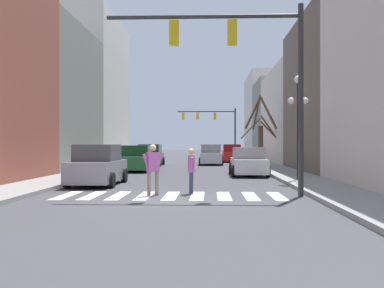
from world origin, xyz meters
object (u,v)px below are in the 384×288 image
object	(u,v)px
traffic_signal_near	(245,57)
car_parked_right_far	(150,156)
car_at_intersection	(98,166)
street_lamp_right_corner	(298,106)
street_tree_left_far	(260,134)
car_parked_right_near	(211,155)
car_parked_left_far	(232,154)
pedestrian_crossing_street	(191,167)
car_parked_right_mid	(136,159)
car_driving_away_lane	(248,162)
pedestrian_waiting_at_curb	(153,165)
traffic_signal_far	(213,121)
street_tree_right_mid	(262,141)

from	to	relation	value
traffic_signal_near	car_parked_right_far	world-z (taller)	traffic_signal_near
traffic_signal_near	car_at_intersection	size ratio (longest dim) A/B	1.54
street_lamp_right_corner	street_tree_left_far	xyz separation A→B (m)	(-0.03, 14.82, -0.94)
car_parked_right_near	car_parked_left_far	world-z (taller)	car_parked_left_far
street_lamp_right_corner	car_parked_right_far	bearing A→B (deg)	119.46
traffic_signal_near	pedestrian_crossing_street	size ratio (longest dim) A/B	4.13
car_parked_right_mid	pedestrian_crossing_street	size ratio (longest dim) A/B	2.77
car_driving_away_lane	pedestrian_crossing_street	bearing A→B (deg)	163.29
traffic_signal_near	car_parked_left_far	distance (m)	28.92
traffic_signal_near	car_parked_right_mid	distance (m)	15.34
pedestrian_crossing_street	pedestrian_waiting_at_curb	size ratio (longest dim) A/B	0.92
car_parked_right_mid	street_lamp_right_corner	bearing A→B (deg)	-132.93
traffic_signal_far	pedestrian_crossing_street	distance (m)	37.91
car_driving_away_lane	pedestrian_waiting_at_curb	world-z (taller)	pedestrian_waiting_at_curb
street_lamp_right_corner	car_parked_left_far	size ratio (longest dim) A/B	1.04
traffic_signal_far	car_parked_right_mid	xyz separation A→B (m)	(-5.19, -24.75, -3.72)
street_lamp_right_corner	car_parked_right_mid	size ratio (longest dim) A/B	1.06
traffic_signal_far	car_parked_right_near	world-z (taller)	traffic_signal_far
street_lamp_right_corner	car_parked_right_far	distance (m)	18.22
car_parked_right_far	car_at_intersection	bearing A→B (deg)	179.97
traffic_signal_far	street_tree_left_far	distance (m)	18.54
traffic_signal_near	pedestrian_crossing_street	bearing A→B (deg)	161.02
car_driving_away_lane	car_parked_right_far	world-z (taller)	car_parked_right_far
car_parked_left_far	traffic_signal_far	bearing A→B (deg)	9.94
car_parked_right_near	pedestrian_crossing_street	distance (m)	22.20
pedestrian_crossing_street	street_lamp_right_corner	bearing A→B (deg)	-52.25
traffic_signal_far	street_tree_right_mid	xyz separation A→B (m)	(4.00, -15.60, -2.50)
car_at_intersection	pedestrian_crossing_street	xyz separation A→B (m)	(4.17, -3.29, 0.15)
car_parked_left_far	car_at_intersection	size ratio (longest dim) A/B	1.05
traffic_signal_far	car_parked_right_mid	size ratio (longest dim) A/B	1.56
car_at_intersection	street_lamp_right_corner	bearing A→B (deg)	-80.30
car_parked_right_mid	pedestrian_waiting_at_curb	world-z (taller)	pedestrian_waiting_at_curb
car_at_intersection	pedestrian_crossing_street	world-z (taller)	car_at_intersection
traffic_signal_far	car_at_intersection	xyz separation A→B (m)	(-5.29, -34.43, -3.69)
car_at_intersection	pedestrian_waiting_at_curb	bearing A→B (deg)	-143.20
traffic_signal_near	car_parked_right_near	xyz separation A→B (m)	(-1.06, 22.82, -3.90)
car_parked_left_far	street_tree_left_far	distance (m)	8.76
pedestrian_crossing_street	traffic_signal_near	bearing A→B (deg)	-116.90
street_tree_right_mid	street_tree_left_far	bearing A→B (deg)	-100.37
pedestrian_crossing_street	street_tree_left_far	distance (m)	20.23
street_tree_left_far	pedestrian_crossing_street	bearing A→B (deg)	-103.36
car_parked_right_mid	street_tree_left_far	xyz separation A→B (m)	(8.74, 6.66, 1.77)
car_parked_right_near	street_tree_left_far	bearing A→B (deg)	-123.40
car_parked_right_near	street_tree_left_far	world-z (taller)	street_tree_left_far
traffic_signal_far	pedestrian_crossing_street	size ratio (longest dim) A/B	4.31
car_at_intersection	street_tree_right_mid	size ratio (longest dim) A/B	1.06
traffic_signal_near	pedestrian_waiting_at_curb	size ratio (longest dim) A/B	3.80
car_parked_left_far	car_driving_away_lane	distance (m)	18.58
car_parked_left_far	pedestrian_waiting_at_curb	size ratio (longest dim) A/B	2.60
car_parked_right_far	car_at_intersection	distance (m)	17.21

